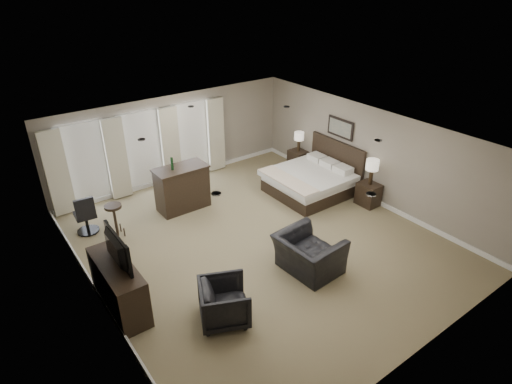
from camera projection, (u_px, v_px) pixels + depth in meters
room at (259, 193)px, 9.61m from camera, size 7.60×8.60×2.64m
window_bay at (144, 151)px, 12.05m from camera, size 5.25×0.20×2.30m
bed at (309, 172)px, 12.05m from camera, size 2.14×2.04×1.36m
nightstand_near at (368, 194)px, 11.65m from camera, size 0.47×0.58×0.63m
nightstand_far at (298, 160)px, 13.72m from camera, size 0.46×0.57×0.62m
lamp_near at (371, 172)px, 11.34m from camera, size 0.34×0.34×0.71m
lamp_far at (299, 142)px, 13.42m from camera, size 0.30×0.30×0.63m
wall_art at (340, 128)px, 12.13m from camera, size 0.04×0.96×0.56m
dresser at (119, 286)px, 8.04m from camera, size 0.55×1.72×1.00m
tv at (114, 262)px, 7.77m from camera, size 0.65×1.12×0.15m
armchair_near at (309, 248)px, 9.00m from camera, size 0.91×1.33×1.12m
armchair_far at (224, 301)px, 7.77m from camera, size 1.10×1.13×0.89m
bar_counter at (182, 188)px, 11.36m from camera, size 1.39×0.72×1.21m
bar_stool_left at (115, 221)px, 10.25m from camera, size 0.49×0.49×0.85m
bar_stool_right at (193, 178)px, 12.39m from camera, size 0.48×0.48×0.77m
desk_chair at (85, 214)px, 10.35m from camera, size 0.56×0.56×1.03m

